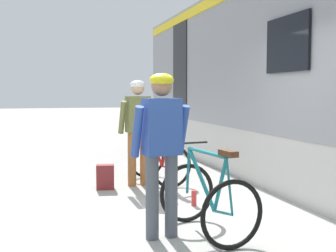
# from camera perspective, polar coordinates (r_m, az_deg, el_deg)

# --- Properties ---
(ground_plane) EXTENTS (80.00, 80.00, 0.00)m
(ground_plane) POSITION_cam_1_polar(r_m,az_deg,el_deg) (5.47, 1.97, -12.17)
(ground_plane) COLOR #A09E99
(cyclist_near_in_olive) EXTENTS (0.64, 0.36, 1.76)m
(cyclist_near_in_olive) POSITION_cam_1_polar(r_m,az_deg,el_deg) (7.30, -3.94, 0.41)
(cyclist_near_in_olive) COLOR #935B2D
(cyclist_near_in_olive) RESTS_ON ground
(cyclist_far_in_blue) EXTENTS (0.64, 0.36, 1.76)m
(cyclist_far_in_blue) POSITION_cam_1_polar(r_m,az_deg,el_deg) (4.63, -0.84, -1.87)
(cyclist_far_in_blue) COLOR #4C515B
(cyclist_far_in_blue) RESTS_ON ground
(bicycle_near_red) EXTENTS (0.89, 1.18, 0.99)m
(bicycle_near_red) POSITION_cam_1_polar(r_m,az_deg,el_deg) (7.58, -1.22, -4.40)
(bicycle_near_red) COLOR black
(bicycle_near_red) RESTS_ON ground
(bicycle_far_teal) EXTENTS (0.84, 1.15, 0.99)m
(bicycle_far_teal) POSITION_cam_1_polar(r_m,az_deg,el_deg) (4.85, 5.22, -9.42)
(bicycle_far_teal) COLOR black
(bicycle_far_teal) RESTS_ON ground
(backpack_on_platform) EXTENTS (0.31, 0.23, 0.40)m
(backpack_on_platform) POSITION_cam_1_polar(r_m,az_deg,el_deg) (7.16, -8.18, -6.59)
(backpack_on_platform) COLOR maroon
(backpack_on_platform) RESTS_ON ground
(water_bottle_near_the_bikes) EXTENTS (0.07, 0.07, 0.21)m
(water_bottle_near_the_bikes) POSITION_cam_1_polar(r_m,az_deg,el_deg) (6.11, 3.41, -9.37)
(water_bottle_near_the_bikes) COLOR red
(water_bottle_near_the_bikes) RESTS_ON ground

